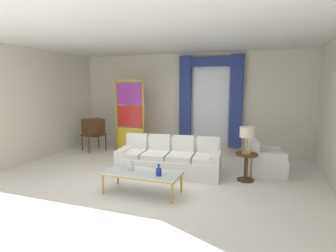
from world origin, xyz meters
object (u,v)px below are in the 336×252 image
(coffee_table, at_px, (142,174))
(table_lamp_brass, at_px, (247,133))
(bottle_crystal_tall, at_px, (159,171))
(armchair_white, at_px, (263,161))
(peacock_figurine, at_px, (138,149))
(bottle_blue_decanter, at_px, (131,167))
(couch_white_long, at_px, (170,160))
(stained_glass_divider, at_px, (130,118))
(vintage_tv, at_px, (93,128))
(round_side_table, at_px, (246,165))

(coffee_table, xyz_separation_m, table_lamp_brass, (1.80, 1.37, 0.65))
(bottle_crystal_tall, height_order, armchair_white, armchair_white)
(bottle_crystal_tall, bearing_deg, peacock_figurine, 123.05)
(bottle_crystal_tall, bearing_deg, table_lamp_brass, 45.26)
(peacock_figurine, height_order, table_lamp_brass, table_lamp_brass)
(bottle_blue_decanter, xyz_separation_m, bottle_crystal_tall, (0.60, -0.11, 0.00))
(bottle_crystal_tall, xyz_separation_m, armchair_white, (1.76, 2.07, -0.20))
(couch_white_long, distance_m, table_lamp_brass, 1.86)
(stained_glass_divider, bearing_deg, peacock_figurine, -42.62)
(bottle_blue_decanter, bearing_deg, stained_glass_divider, 117.87)
(stained_glass_divider, relative_size, table_lamp_brass, 3.86)
(bottle_crystal_tall, bearing_deg, stained_glass_divider, 125.64)
(armchair_white, bearing_deg, couch_white_long, -162.63)
(stained_glass_divider, distance_m, table_lamp_brass, 3.81)
(vintage_tv, height_order, round_side_table, vintage_tv)
(coffee_table, height_order, peacock_figurine, peacock_figurine)
(bottle_blue_decanter, distance_m, vintage_tv, 3.69)
(coffee_table, bearing_deg, vintage_tv, 137.84)
(coffee_table, relative_size, round_side_table, 2.44)
(armchair_white, xyz_separation_m, round_side_table, (-0.33, -0.63, 0.07))
(couch_white_long, xyz_separation_m, table_lamp_brass, (1.72, 0.01, 0.72))
(vintage_tv, height_order, table_lamp_brass, vintage_tv)
(couch_white_long, distance_m, stained_glass_divider, 2.45)
(stained_glass_divider, bearing_deg, table_lamp_brass, -22.62)
(couch_white_long, height_order, vintage_tv, vintage_tv)
(couch_white_long, xyz_separation_m, peacock_figurine, (-1.32, 1.04, -0.09))
(bottle_blue_decanter, distance_m, round_side_table, 2.44)
(coffee_table, bearing_deg, couch_white_long, 86.70)
(armchair_white, bearing_deg, peacock_figurine, 173.27)
(coffee_table, distance_m, round_side_table, 2.26)
(coffee_table, relative_size, bottle_crystal_tall, 6.51)
(couch_white_long, bearing_deg, bottle_crystal_tall, -78.66)
(round_side_table, bearing_deg, table_lamp_brass, 0.00)
(bottle_crystal_tall, bearing_deg, couch_white_long, 101.34)
(coffee_table, xyz_separation_m, peacock_figurine, (-1.24, 2.39, -0.16))
(armchair_white, relative_size, stained_glass_divider, 0.44)
(coffee_table, relative_size, peacock_figurine, 2.42)
(coffee_table, bearing_deg, table_lamp_brass, 37.27)
(table_lamp_brass, bearing_deg, bottle_blue_decanter, -146.75)
(round_side_table, bearing_deg, stained_glass_divider, 157.38)
(table_lamp_brass, bearing_deg, armchair_white, 62.27)
(bottle_crystal_tall, xyz_separation_m, stained_glass_divider, (-2.09, 2.91, 0.57))
(coffee_table, height_order, bottle_crystal_tall, bottle_crystal_tall)
(bottle_crystal_tall, height_order, round_side_table, bottle_crystal_tall)
(peacock_figurine, bearing_deg, bottle_crystal_tall, -56.95)
(bottle_blue_decanter, relative_size, stained_glass_divider, 0.10)
(armchair_white, bearing_deg, stained_glass_divider, 167.68)
(bottle_blue_decanter, height_order, stained_glass_divider, stained_glass_divider)
(bottle_crystal_tall, relative_size, round_side_table, 0.37)
(bottle_crystal_tall, height_order, peacock_figurine, bottle_crystal_tall)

